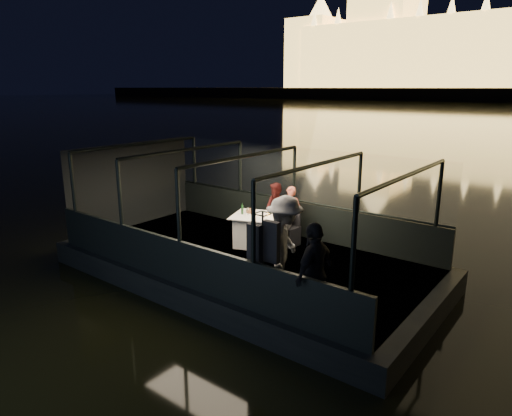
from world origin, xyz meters
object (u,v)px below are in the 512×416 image
Objects in this scene: passenger_stripe at (284,250)px; passenger_dark at (314,273)px; dining_table_central at (263,231)px; wine_bottle at (242,208)px; chair_port_right at (289,227)px; person_man_maroon at (276,209)px; chair_port_left at (272,222)px; person_woman_coral at (291,211)px; coat_stand at (262,258)px.

passenger_stripe is 1.10× the size of passenger_dark.
wine_bottle reaches higher than dining_table_central.
passenger_dark is 6.21× the size of wine_bottle.
passenger_stripe is at bearing -51.45° from chair_port_right.
chair_port_right is 0.66× the size of person_man_maroon.
chair_port_right is 1.23m from wine_bottle.
person_man_maroon is at bearing 17.63° from passenger_stripe.
chair_port_left reaches higher than dining_table_central.
passenger_stripe is 6.84× the size of wine_bottle.
passenger_dark is 4.03m from wine_bottle.
person_woman_coral is at bearing 53.62° from chair_port_left.
wine_bottle is (-0.48, -0.19, 0.53)m from dining_table_central.
person_man_maroon is (-2.06, 3.32, -0.15)m from coat_stand.
chair_port_left is 0.50× the size of passenger_dark.
passenger_stripe is (1.89, -1.86, 0.47)m from dining_table_central.
chair_port_right is 0.53× the size of coat_stand.
chair_port_right is (0.46, 0.45, 0.06)m from dining_table_central.
chair_port_left is 0.40m from person_man_maroon.
coat_stand is 1.02× the size of passenger_dark.
wine_bottle is at bearing -158.24° from dining_table_central.
coat_stand is at bearing 159.20° from passenger_stripe.
wine_bottle reaches higher than chair_port_left.
coat_stand is (1.89, -2.53, 0.51)m from dining_table_central.
chair_port_left is 0.57m from person_woman_coral.
person_woman_coral is 0.74× the size of passenger_stripe.
person_woman_coral is (0.41, 0.26, 0.30)m from chair_port_left.
chair_port_left is 3.10× the size of wine_bottle.
person_woman_coral is 4.13m from passenger_dark.
wine_bottle is at bearing -123.23° from passenger_dark.
wine_bottle is (-2.37, 2.33, 0.02)m from coat_stand.
coat_stand reaches higher than chair_port_right.
passenger_stripe is 2.90m from wine_bottle.
dining_table_central is at bearing -129.74° from passenger_dark.
coat_stand is at bearing -38.07° from person_man_maroon.
passenger_dark is at bearing -40.34° from dining_table_central.
chair_port_left is at bearing 19.79° from passenger_stripe.
coat_stand is (1.43, -2.98, 0.45)m from chair_port_right.
wine_bottle is at bearing -94.74° from chair_port_left.
person_man_maroon is 0.75× the size of passenger_stripe.
dining_table_central is 0.77× the size of passenger_stripe.
wine_bottle is (-0.36, -0.72, 0.47)m from chair_port_left.
passenger_stripe is at bearing -44.49° from dining_table_central.
passenger_stripe reaches higher than dining_table_central.
passenger_dark is at bearing -26.60° from person_man_maroon.
dining_table_central is 0.74m from wine_bottle.
dining_table_central is at bearing -128.74° from chair_port_right.
chair_port_right is at bearing 11.58° from passenger_stripe.
person_man_maroon is at bearing -136.09° from passenger_dark.
chair_port_right is 3.33m from coat_stand.
chair_port_right is 0.49× the size of passenger_stripe.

